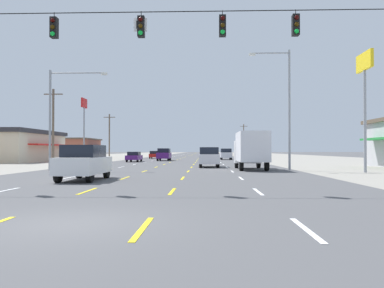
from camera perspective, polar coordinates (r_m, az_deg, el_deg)
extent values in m
plane|color=#4C4C4F|center=(74.94, -0.43, -2.21)|extent=(572.00, 572.00, 0.00)
cube|color=gray|center=(79.89, -18.48, -2.08)|extent=(28.00, 440.00, 0.01)
cube|color=gray|center=(77.95, 18.08, -2.11)|extent=(28.00, 440.00, 0.01)
cube|color=white|center=(18.00, -25.86, -6.20)|extent=(0.14, 2.60, 0.01)
cube|color=white|center=(24.87, -17.75, -4.76)|extent=(0.14, 2.60, 0.01)
cube|color=white|center=(32.01, -13.21, -3.91)|extent=(0.14, 2.60, 0.01)
cube|color=white|center=(39.30, -10.35, -3.36)|extent=(0.14, 2.60, 0.01)
cube|color=white|center=(46.65, -8.39, -2.97)|extent=(0.14, 2.60, 0.01)
cube|color=white|center=(54.04, -6.96, -2.69)|extent=(0.14, 2.60, 0.01)
cube|color=white|center=(61.45, -5.88, -2.48)|extent=(0.14, 2.60, 0.01)
cube|color=white|center=(68.89, -5.03, -2.31)|extent=(0.14, 2.60, 0.01)
cube|color=white|center=(76.34, -4.34, -2.17)|extent=(0.14, 2.60, 0.01)
cube|color=white|center=(83.79, -3.78, -2.06)|extent=(0.14, 2.60, 0.01)
cube|color=white|center=(91.26, -3.31, -1.97)|extent=(0.14, 2.60, 0.01)
cube|color=white|center=(98.73, -2.91, -1.89)|extent=(0.14, 2.60, 0.01)
cube|color=white|center=(106.20, -2.57, -1.82)|extent=(0.14, 2.60, 0.01)
cube|color=white|center=(113.68, -2.27, -1.76)|extent=(0.14, 2.60, 0.01)
cube|color=white|center=(121.16, -2.01, -1.71)|extent=(0.14, 2.60, 0.01)
cube|color=white|center=(128.64, -1.78, -1.66)|extent=(0.14, 2.60, 0.01)
cube|color=white|center=(136.13, -1.58, -1.62)|extent=(0.14, 2.60, 0.01)
cube|color=white|center=(143.61, -1.39, -1.58)|extent=(0.14, 2.60, 0.01)
cube|color=white|center=(151.10, -1.23, -1.55)|extent=(0.14, 2.60, 0.01)
cube|color=white|center=(158.59, -1.08, -1.52)|extent=(0.14, 2.60, 0.01)
cube|color=white|center=(166.08, -0.94, -1.49)|extent=(0.14, 2.60, 0.01)
cube|color=white|center=(173.57, -0.82, -1.47)|extent=(0.14, 2.60, 0.01)
cube|color=white|center=(181.06, -0.70, -1.44)|extent=(0.14, 2.60, 0.01)
cube|color=white|center=(188.55, -0.60, -1.42)|extent=(0.14, 2.60, 0.01)
cube|color=white|center=(196.05, -0.50, -1.40)|extent=(0.14, 2.60, 0.01)
cube|color=white|center=(203.54, -0.41, -1.39)|extent=(0.14, 2.60, 0.01)
cube|color=white|center=(211.03, -0.33, -1.37)|extent=(0.14, 2.60, 0.01)
cube|color=white|center=(218.53, -0.25, -1.35)|extent=(0.14, 2.60, 0.01)
cube|color=white|center=(226.02, -0.18, -1.34)|extent=(0.14, 2.60, 0.01)
cube|color=yellow|center=(16.67, -15.09, -6.69)|extent=(0.14, 2.60, 0.01)
cube|color=yellow|center=(23.92, -9.80, -4.94)|extent=(0.14, 2.60, 0.01)
cube|color=yellow|center=(31.29, -7.00, -3.99)|extent=(0.14, 2.60, 0.01)
cube|color=yellow|center=(38.70, -5.27, -3.41)|extent=(0.14, 2.60, 0.01)
cube|color=yellow|center=(46.15, -4.10, -3.00)|extent=(0.14, 2.60, 0.01)
cube|color=yellow|center=(53.61, -3.26, -2.71)|extent=(0.14, 2.60, 0.01)
cube|color=yellow|center=(61.08, -2.62, -2.49)|extent=(0.14, 2.60, 0.01)
cube|color=yellow|center=(68.55, -2.12, -2.32)|extent=(0.14, 2.60, 0.01)
cube|color=yellow|center=(76.03, -1.72, -2.18)|extent=(0.14, 2.60, 0.01)
cube|color=yellow|center=(83.52, -1.39, -2.07)|extent=(0.14, 2.60, 0.01)
cube|color=yellow|center=(91.01, -1.12, -1.97)|extent=(0.14, 2.60, 0.01)
cube|color=yellow|center=(98.49, -0.88, -1.89)|extent=(0.14, 2.60, 0.01)
cube|color=yellow|center=(105.99, -0.68, -1.82)|extent=(0.14, 2.60, 0.01)
cube|color=yellow|center=(113.48, -0.51, -1.76)|extent=(0.14, 2.60, 0.01)
cube|color=yellow|center=(120.97, -0.36, -1.71)|extent=(0.14, 2.60, 0.01)
cube|color=yellow|center=(128.46, -0.22, -1.66)|extent=(0.14, 2.60, 0.01)
cube|color=yellow|center=(135.96, -0.11, -1.62)|extent=(0.14, 2.60, 0.01)
cube|color=yellow|center=(143.45, 0.00, -1.58)|extent=(0.14, 2.60, 0.01)
cube|color=yellow|center=(150.95, 0.10, -1.55)|extent=(0.14, 2.60, 0.01)
cube|color=yellow|center=(158.44, 0.18, -1.52)|extent=(0.14, 2.60, 0.01)
cube|color=yellow|center=(165.94, 0.26, -1.49)|extent=(0.14, 2.60, 0.01)
cube|color=yellow|center=(173.44, 0.34, -1.47)|extent=(0.14, 2.60, 0.01)
cube|color=yellow|center=(180.93, 0.40, -1.45)|extent=(0.14, 2.60, 0.01)
cube|color=yellow|center=(188.43, 0.46, -1.42)|extent=(0.14, 2.60, 0.01)
cube|color=yellow|center=(195.93, 0.52, -1.40)|extent=(0.14, 2.60, 0.01)
cube|color=yellow|center=(203.43, 0.57, -1.39)|extent=(0.14, 2.60, 0.01)
cube|color=yellow|center=(210.92, 0.62, -1.37)|extent=(0.14, 2.60, 0.01)
cube|color=yellow|center=(218.42, 0.67, -1.35)|extent=(0.14, 2.60, 0.01)
cube|color=yellow|center=(225.92, 0.71, -1.34)|extent=(0.14, 2.60, 0.01)
cube|color=yellow|center=(8.64, -7.25, -12.17)|extent=(0.14, 2.60, 0.01)
cube|color=yellow|center=(16.01, -2.93, -6.96)|extent=(0.14, 2.60, 0.01)
cube|color=yellow|center=(23.46, -1.37, -5.03)|extent=(0.14, 2.60, 0.01)
cube|color=yellow|center=(30.94, -0.57, -4.04)|extent=(0.14, 2.60, 0.01)
cube|color=yellow|center=(38.42, -0.08, -3.43)|extent=(0.14, 2.60, 0.01)
cube|color=yellow|center=(45.91, 0.25, -3.02)|extent=(0.14, 2.60, 0.01)
cube|color=yellow|center=(53.40, 0.49, -2.72)|extent=(0.14, 2.60, 0.01)
cube|color=yellow|center=(60.90, 0.67, -2.50)|extent=(0.14, 2.60, 0.01)
cube|color=yellow|center=(68.40, 0.81, -2.32)|extent=(0.14, 2.60, 0.01)
cube|color=yellow|center=(75.89, 0.92, -2.18)|extent=(0.14, 2.60, 0.01)
cube|color=yellow|center=(83.39, 1.01, -2.07)|extent=(0.14, 2.60, 0.01)
cube|color=yellow|center=(90.89, 1.09, -1.97)|extent=(0.14, 2.60, 0.01)
cube|color=yellow|center=(98.38, 1.15, -1.89)|extent=(0.14, 2.60, 0.01)
cube|color=yellow|center=(105.88, 1.21, -1.82)|extent=(0.14, 2.60, 0.01)
cube|color=yellow|center=(113.38, 1.26, -1.76)|extent=(0.14, 2.60, 0.01)
cube|color=yellow|center=(120.88, 1.30, -1.71)|extent=(0.14, 2.60, 0.01)
cube|color=yellow|center=(128.38, 1.34, -1.66)|extent=(0.14, 2.60, 0.01)
cube|color=yellow|center=(135.88, 1.37, -1.62)|extent=(0.14, 2.60, 0.01)
cube|color=yellow|center=(143.38, 1.40, -1.59)|extent=(0.14, 2.60, 0.01)
cube|color=yellow|center=(150.88, 1.43, -1.55)|extent=(0.14, 2.60, 0.01)
cube|color=yellow|center=(158.38, 1.45, -1.52)|extent=(0.14, 2.60, 0.01)
cube|color=yellow|center=(165.87, 1.47, -1.49)|extent=(0.14, 2.60, 0.01)
cube|color=yellow|center=(173.37, 1.49, -1.47)|extent=(0.14, 2.60, 0.01)
cube|color=yellow|center=(180.87, 1.51, -1.45)|extent=(0.14, 2.60, 0.01)
cube|color=yellow|center=(188.37, 1.53, -1.42)|extent=(0.14, 2.60, 0.01)
cube|color=yellow|center=(195.87, 1.54, -1.40)|extent=(0.14, 2.60, 0.01)
cube|color=yellow|center=(203.37, 1.56, -1.39)|extent=(0.14, 2.60, 0.01)
cube|color=yellow|center=(210.87, 1.57, -1.37)|extent=(0.14, 2.60, 0.01)
cube|color=yellow|center=(218.37, 1.59, -1.35)|extent=(0.14, 2.60, 0.01)
cube|color=yellow|center=(225.87, 1.60, -1.34)|extent=(0.14, 2.60, 0.01)
cube|color=white|center=(8.80, 16.42, -11.93)|extent=(0.14, 2.60, 0.01)
cube|color=white|center=(16.09, 9.68, -6.91)|extent=(0.14, 2.60, 0.01)
cube|color=white|center=(23.52, 7.21, -5.02)|extent=(0.14, 2.60, 0.01)
cube|color=white|center=(30.98, 5.93, -4.03)|extent=(0.14, 2.60, 0.01)
cube|color=white|center=(38.46, 5.15, -3.42)|extent=(0.14, 2.60, 0.01)
cube|color=white|center=(45.94, 4.63, -3.01)|extent=(0.14, 2.60, 0.01)
cube|color=white|center=(53.43, 4.25, -2.72)|extent=(0.14, 2.60, 0.01)
cube|color=white|center=(60.92, 3.96, -2.50)|extent=(0.14, 2.60, 0.01)
cube|color=white|center=(68.42, 3.74, -2.32)|extent=(0.14, 2.60, 0.01)
cube|color=white|center=(75.91, 3.56, -2.18)|extent=(0.14, 2.60, 0.01)
cube|color=white|center=(83.41, 3.42, -2.07)|extent=(0.14, 2.60, 0.01)
cube|color=white|center=(90.90, 3.30, -1.97)|extent=(0.14, 2.60, 0.01)
cube|color=white|center=(98.40, 3.19, -1.89)|extent=(0.14, 2.60, 0.01)
cube|color=white|center=(105.90, 3.10, -1.82)|extent=(0.14, 2.60, 0.01)
cube|color=white|center=(113.39, 3.03, -1.76)|extent=(0.14, 2.60, 0.01)
cube|color=white|center=(120.89, 2.96, -1.71)|extent=(0.14, 2.60, 0.01)
cube|color=white|center=(128.39, 2.90, -1.66)|extent=(0.14, 2.60, 0.01)
cube|color=white|center=(135.89, 2.85, -1.62)|extent=(0.14, 2.60, 0.01)
cube|color=white|center=(143.39, 2.80, -1.58)|extent=(0.14, 2.60, 0.01)
cube|color=white|center=(150.89, 2.76, -1.55)|extent=(0.14, 2.60, 0.01)
cube|color=white|center=(158.38, 2.72, -1.52)|extent=(0.14, 2.60, 0.01)
cube|color=white|center=(165.88, 2.68, -1.49)|extent=(0.14, 2.60, 0.01)
cube|color=white|center=(173.38, 2.65, -1.47)|extent=(0.14, 2.60, 0.01)
cube|color=white|center=(180.88, 2.62, -1.44)|extent=(0.14, 2.60, 0.01)
cube|color=white|center=(188.38, 2.59, -1.42)|extent=(0.14, 2.60, 0.01)
cube|color=white|center=(195.88, 2.57, -1.40)|extent=(0.14, 2.60, 0.01)
cube|color=white|center=(203.38, 2.55, -1.39)|extent=(0.14, 2.60, 0.01)
cube|color=white|center=(210.88, 2.52, -1.37)|extent=(0.14, 2.60, 0.01)
cube|color=white|center=(218.38, 2.50, -1.35)|extent=(0.14, 2.60, 0.01)
cube|color=white|center=(225.88, 2.49, -1.34)|extent=(0.14, 2.60, 0.01)
cylinder|color=black|center=(18.54, -8.23, 18.62)|extent=(25.91, 0.04, 0.04)
cube|color=white|center=(18.26, -7.58, 16.97)|extent=(0.60, 0.04, 0.60)
cube|color=black|center=(18.23, -7.59, 16.99)|extent=(0.36, 0.01, 0.36)
cube|color=black|center=(19.19, -19.58, 15.77)|extent=(0.30, 0.34, 0.92)
cylinder|color=black|center=(19.36, -19.57, 17.42)|extent=(0.03, 0.03, 0.24)
sphere|color=#2F0402|center=(19.11, -19.79, 16.73)|extent=(0.20, 0.20, 0.20)
sphere|color=#352202|center=(19.02, -19.79, 15.87)|extent=(0.20, 0.20, 0.20)
sphere|color=green|center=(18.94, -19.80, 15.00)|extent=(0.20, 0.20, 0.20)
cube|color=black|center=(17.97, 4.50, 16.89)|extent=(0.30, 0.34, 0.92)
cylinder|color=black|center=(18.16, 4.50, 18.63)|extent=(0.03, 0.03, 0.24)
sphere|color=#2F0402|center=(17.88, 4.52, 17.92)|extent=(0.20, 0.20, 0.20)
sphere|color=#352202|center=(17.79, 4.53, 17.01)|extent=(0.20, 0.20, 0.20)
sphere|color=green|center=(17.70, 4.53, 16.08)|extent=(0.20, 0.20, 0.20)
cube|color=black|center=(18.39, 14.97, 16.50)|extent=(0.30, 0.34, 0.92)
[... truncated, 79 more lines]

